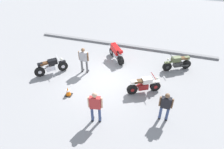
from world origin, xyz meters
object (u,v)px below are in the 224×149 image
Objects in this scene: motorcycle_olive_vintage at (177,63)px; traffic_cone at (68,91)px; person_in_red_shirt at (95,105)px; motorcycle_red_sportbike at (116,52)px; person_in_gray_shirt at (84,59)px; motorcycle_cream_vintage at (144,85)px; motorcycle_black_cruiser at (51,66)px; person_in_black_shirt at (166,105)px.

motorcycle_olive_vintage is 7.10m from traffic_cone.
person_in_red_shirt reaches higher than motorcycle_olive_vintage.
person_in_gray_shirt is (-1.50, -2.04, 0.40)m from motorcycle_red_sportbike.
motorcycle_cream_vintage is 3.79m from motorcycle_red_sportbike.
traffic_cone is at bearing 46.96° from person_in_red_shirt.
person_in_gray_shirt reaches higher than motorcycle_black_cruiser.
motorcycle_black_cruiser is at bearing 86.61° from motorcycle_red_sportbike.
person_in_black_shirt is 5.21m from traffic_cone.
motorcycle_cream_vintage reaches higher than traffic_cone.
person_in_gray_shirt is 0.97× the size of person_in_red_shirt.
person_in_red_shirt is (-1.77, -2.77, 0.55)m from motorcycle_cream_vintage.
person_in_black_shirt reaches higher than motorcycle_olive_vintage.
person_in_gray_shirt is 3.25× the size of traffic_cone.
person_in_black_shirt is (7.14, -1.81, 0.39)m from motorcycle_black_cruiser.
motorcycle_red_sportbike reaches higher than motorcycle_olive_vintage.
person_in_red_shirt is (4.11, -2.86, 0.51)m from motorcycle_black_cruiser.
motorcycle_red_sportbike is 0.88× the size of person_in_red_shirt.
motorcycle_black_cruiser is 2.54m from traffic_cone.
person_in_red_shirt reaches higher than person_in_gray_shirt.
motorcycle_black_cruiser is 2.14m from person_in_gray_shirt.
motorcycle_cream_vintage is 4.19m from traffic_cone.
person_in_red_shirt reaches higher than motorcycle_red_sportbike.
traffic_cone is (0.03, -2.35, -0.73)m from person_in_gray_shirt.
person_in_gray_shirt is at bearing 90.64° from traffic_cone.
motorcycle_olive_vintage is at bearing 38.05° from traffic_cone.
person_in_red_shirt is at bearing -78.25° from motorcycle_black_cruiser.
person_in_red_shirt is (0.66, -5.67, 0.44)m from motorcycle_red_sportbike.
person_in_black_shirt reaches higher than motorcycle_black_cruiser.
motorcycle_olive_vintage is at bearing -132.67° from motorcycle_red_sportbike.
motorcycle_black_cruiser is 0.93× the size of person_in_gray_shirt.
traffic_cone is at bearing 171.81° from motorcycle_cream_vintage.
motorcycle_cream_vintage is at bearing -104.25° from person_in_gray_shirt.
motorcycle_olive_vintage is 3.36× the size of traffic_cone.
person_in_red_shirt is at bearing 144.14° from motorcycle_red_sportbike.
person_in_black_shirt is at bearing -118.24° from person_in_gray_shirt.
motorcycle_black_cruiser reaches higher than motorcycle_cream_vintage.
motorcycle_red_sportbike is at bearing 71.44° from traffic_cone.
motorcycle_olive_vintage is 4.64m from person_in_black_shirt.
motorcycle_cream_vintage is at bearing 35.59° from person_in_black_shirt.
person_in_black_shirt reaches higher than motorcycle_red_sportbike.
person_in_red_shirt is (-3.03, -1.06, 0.12)m from person_in_black_shirt.
person_in_gray_shirt reaches higher than motorcycle_olive_vintage.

